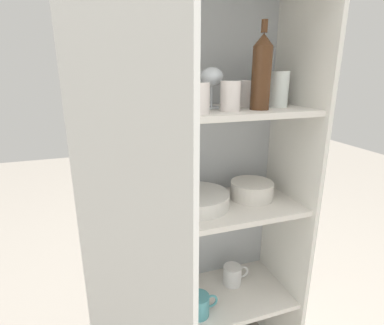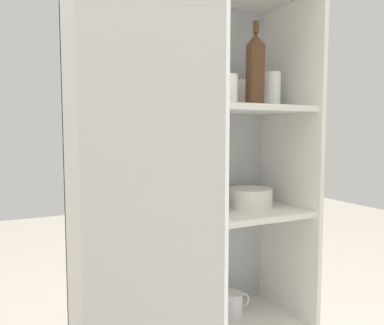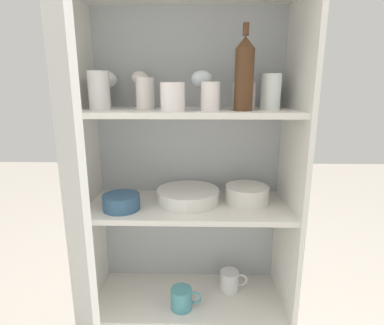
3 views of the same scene
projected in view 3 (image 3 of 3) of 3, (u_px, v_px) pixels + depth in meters
cupboard_back_panel at (189, 194)px, 1.34m from camera, size 0.81×0.02×1.54m
cupboard_side_left at (89, 207)px, 1.19m from camera, size 0.02×0.35×1.54m
cupboard_side_right at (289, 209)px, 1.17m from camera, size 0.02×0.35×1.54m
shelf_board_lower at (188, 298)px, 1.28m from camera, size 0.77×0.32×0.02m
shelf_board_middle at (188, 206)px, 1.18m from camera, size 0.77×0.32×0.02m
shelf_board_upper at (187, 112)px, 1.09m from camera, size 0.77×0.32×0.02m
cupboard_door at (78, 255)px, 0.85m from camera, size 0.22×0.35×1.54m
tumbler_glass_0 at (210, 97)px, 1.01m from camera, size 0.07×0.07×0.10m
tumbler_glass_1 at (173, 97)px, 0.98m from camera, size 0.08×0.08×0.09m
tumbler_glass_2 at (145, 94)px, 1.10m from camera, size 0.07×0.07×0.11m
tumbler_glass_3 at (99, 91)px, 1.07m from camera, size 0.08×0.08×0.13m
tumbler_glass_4 at (271, 92)px, 1.16m from camera, size 0.07×0.07×0.12m
tumbler_glass_5 at (271, 92)px, 1.05m from camera, size 0.07×0.07×0.12m
tumbler_glass_6 at (244, 96)px, 1.09m from camera, size 0.08×0.08×0.09m
wine_glass_0 at (140, 81)px, 1.15m from camera, size 0.07×0.07×0.14m
wine_glass_1 at (202, 81)px, 1.08m from camera, size 0.08×0.08×0.14m
wine_glass_2 at (106, 81)px, 1.15m from camera, size 0.09×0.09×0.14m
wine_bottle at (244, 74)px, 0.99m from camera, size 0.06×0.06×0.28m
plate_stack_white at (188, 196)px, 1.19m from camera, size 0.25×0.25×0.05m
mixing_bowl_large at (247, 193)px, 1.18m from camera, size 0.17×0.17×0.07m
serving_bowl_small at (121, 201)px, 1.12m from camera, size 0.14×0.14×0.06m
coffee_mug_primary at (230, 281)px, 1.31m from camera, size 0.12×0.08×0.09m
coffee_mug_extra_1 at (182, 298)px, 1.20m from camera, size 0.12×0.08×0.09m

